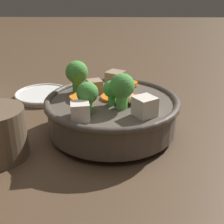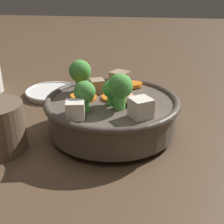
# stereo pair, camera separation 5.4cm
# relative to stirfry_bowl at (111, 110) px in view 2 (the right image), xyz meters

# --- Properties ---
(ground_plane) EXTENTS (3.00, 3.00, 0.00)m
(ground_plane) POSITION_rel_stirfry_bowl_xyz_m (0.00, -0.00, -0.04)
(ground_plane) COLOR #4C3826
(stirfry_bowl) EXTENTS (0.23, 0.23, 0.12)m
(stirfry_bowl) POSITION_rel_stirfry_bowl_xyz_m (0.00, 0.00, 0.00)
(stirfry_bowl) COLOR #51473D
(stirfry_bowl) RESTS_ON ground_plane
(side_saucer) EXTENTS (0.13, 0.13, 0.01)m
(side_saucer) POSITION_rel_stirfry_bowl_xyz_m (0.17, 0.16, -0.04)
(side_saucer) COLOR white
(side_saucer) RESTS_ON ground_plane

